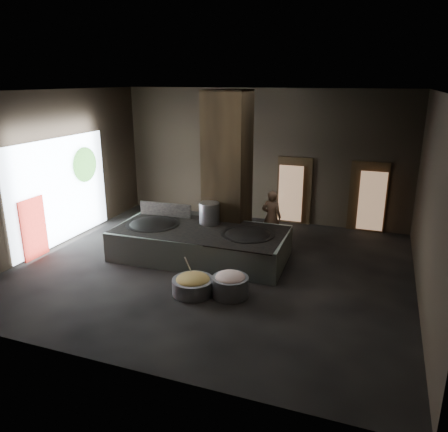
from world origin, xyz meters
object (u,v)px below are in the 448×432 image
at_px(wok_left, 153,227).
at_px(wok_right, 248,237).
at_px(stock_pot, 209,213).
at_px(veg_basin, 193,286).
at_px(meat_basin, 230,286).
at_px(hearth_platform, 200,243).
at_px(cook, 271,217).

bearing_deg(wok_left, wok_right, 2.05).
bearing_deg(stock_pot, veg_basin, -76.21).
distance_m(wok_right, veg_basin, 2.28).
xyz_separation_m(stock_pot, meat_basin, (1.49, -2.41, -0.90)).
bearing_deg(hearth_platform, cook, 46.90).
bearing_deg(stock_pot, wok_right, -21.04).
height_order(wok_right, cook, cook).
distance_m(hearth_platform, stock_pot, 0.91).
distance_m(wok_left, wok_right, 2.80).
bearing_deg(cook, veg_basin, 75.90).
height_order(hearth_platform, wok_left, wok_left).
xyz_separation_m(cook, veg_basin, (-0.87, -3.85, -0.63)).
distance_m(wok_right, cook, 1.76).
bearing_deg(stock_pot, hearth_platform, -95.19).
bearing_deg(wok_left, stock_pot, 21.80).
bearing_deg(wok_left, meat_basin, -31.19).
height_order(wok_left, veg_basin, wok_left).
relative_size(wok_left, wok_right, 1.07).
height_order(stock_pot, veg_basin, stock_pot).
distance_m(wok_right, stock_pot, 1.44).
relative_size(cook, meat_basin, 1.94).
distance_m(hearth_platform, meat_basin, 2.42).
bearing_deg(hearth_platform, wok_right, -0.13).
relative_size(wok_right, stock_pot, 2.25).
bearing_deg(wok_left, veg_basin, -43.12).
bearing_deg(wok_left, hearth_platform, 1.97).
distance_m(stock_pot, meat_basin, 2.97).
bearing_deg(wok_right, hearth_platform, -177.88).
distance_m(stock_pot, cook, 1.98).
bearing_deg(hearth_platform, meat_basin, -52.67).
bearing_deg(stock_pot, cook, 39.67).
xyz_separation_m(wok_left, stock_pot, (1.50, 0.60, 0.38)).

